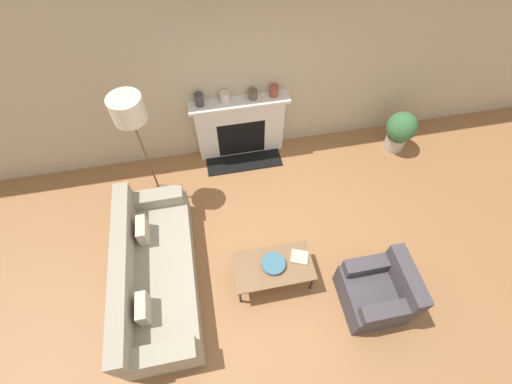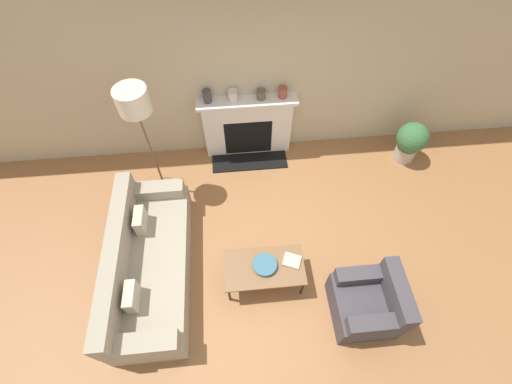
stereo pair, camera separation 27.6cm
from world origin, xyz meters
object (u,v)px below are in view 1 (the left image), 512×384
Objects in this scene: bowl at (273,263)px; mantel_vase_center_right at (253,94)px; armchair_near at (378,292)px; fireplace at (240,128)px; book at (300,257)px; mantel_vase_left at (199,100)px; floor_lamp at (131,117)px; potted_plant at (400,130)px; couch at (154,274)px; mantel_vase_center_left at (225,97)px; coffee_table at (273,267)px; mantel_vase_right at (274,91)px.

mantel_vase_center_right is (0.18, 2.36, 0.74)m from bowl.
bowl is (-1.22, 0.56, 0.14)m from armchair_near.
armchair_near is at bearing -66.75° from fireplace.
bowl is at bearing -114.61° from armchair_near.
mantel_vase_left is (-0.96, 2.32, 0.79)m from book.
floor_lamp reaches higher than book.
couch is at bearing -157.49° from potted_plant.
mantel_vase_center_left is (1.21, 0.68, -0.44)m from floor_lamp.
mantel_vase_center_left is 2.97m from potted_plant.
couch is at bearing -112.99° from mantel_vase_left.
coffee_table is at bearing -94.63° from mantel_vase_center_right.
fireplace is 0.88m from mantel_vase_left.
armchair_near is 4.04× the size of mantel_vase_left.
coffee_table is at bearing -143.40° from potted_plant.
mantel_vase_right reaches higher than book.
armchair_near is 0.78× the size of coffee_table.
floor_lamp reaches higher than bowl.
potted_plant is at bearing 36.45° from bowl.
mantel_vase_center_left is at bearing 171.28° from potted_plant.
potted_plant reaches higher than bowl.
floor_lamp is 1.16m from mantel_vase_left.
book reaches higher than coffee_table.
mantel_vase_center_right is (0.19, 2.37, 0.80)m from coffee_table.
book is at bearing -124.26° from armchair_near.
mantel_vase_center_left reaches higher than bowl.
mantel_vase_center_right is at bearing 169.80° from potted_plant.
potted_plant reaches higher than book.
book is (0.36, 0.05, 0.04)m from coffee_table.
mantel_vase_center_left is (-0.23, 2.36, 0.75)m from bowl.
armchair_near reaches higher than coffee_table.
fireplace is 2.34m from book.
mantel_vase_right reaches higher than potted_plant.
mantel_vase_center_right reaches higher than fireplace.
mantel_vase_right is (0.51, 2.37, 0.82)m from coffee_table.
floor_lamp reaches higher than couch.
bowl reaches higher than book.
coffee_table is 2.51m from mantel_vase_center_right.
mantel_vase_center_right is (0.42, 0.00, -0.01)m from mantel_vase_center_left.
floor_lamp is 11.54× the size of mantel_vase_center_left.
mantel_vase_right reaches higher than armchair_near.
mantel_vase_right reaches higher than bowl.
coffee_table is 6.08× the size of mantel_vase_center_left.
floor_lamp is at bearing -150.44° from mantel_vase_center_left.
bowl is at bearing -98.06° from couch.
floor_lamp is 9.86× the size of mantel_vase_left.
armchair_near is 3.13m from mantel_vase_right.
mantel_vase_right is (2.02, 2.14, 0.89)m from couch.
fireplace is 10.87× the size of mantel_vase_center_right.
couch is 3.08m from mantel_vase_right.
bowl is 1.84× the size of mantel_vase_center_left.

